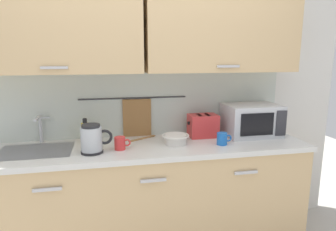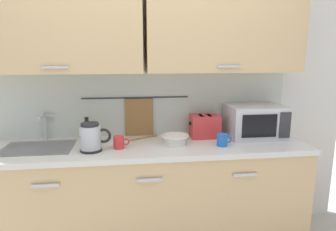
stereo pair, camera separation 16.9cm
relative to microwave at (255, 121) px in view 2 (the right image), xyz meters
The scene contains 11 objects.
counter_unit 1.11m from the microwave, behind, with size 2.53×0.64×0.90m.
back_wall_assembly 1.06m from the microwave, behind, with size 3.70×0.41×2.50m.
sink_faucet 1.75m from the microwave, behind, with size 0.09×0.17×0.22m.
microwave is the anchor object (origin of this frame).
electric_kettle 1.35m from the microwave, behind, with size 0.23×0.16×0.21m.
dish_soap_bottle 1.40m from the microwave, behind, with size 0.06×0.06×0.20m.
mug_near_sink 1.15m from the microwave, behind, with size 0.12×0.08×0.09m.
mixing_bowl 0.72m from the microwave, 169.34° to the right, with size 0.21×0.21×0.08m.
toaster 0.43m from the microwave, behind, with size 0.26×0.17×0.19m.
mug_by_kettle 0.42m from the microwave, 147.93° to the right, with size 0.12×0.08×0.09m.
wooden_spoon 0.92m from the microwave, behind, with size 0.25×0.16×0.01m.
Camera 2 is at (-0.12, -1.92, 1.58)m, focal length 31.58 mm.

